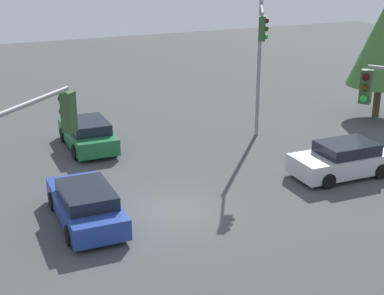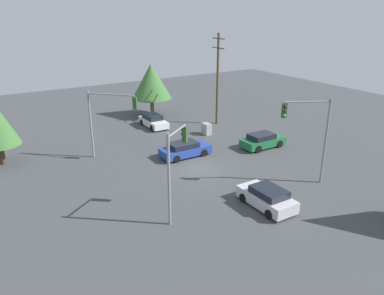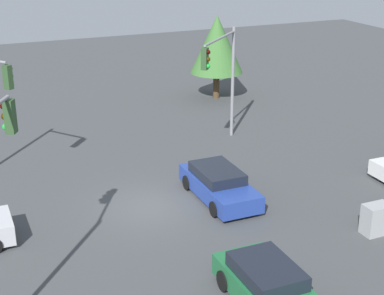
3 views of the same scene
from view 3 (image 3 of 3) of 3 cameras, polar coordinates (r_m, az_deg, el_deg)
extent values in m
plane|color=#424447|center=(25.29, -3.96, -5.74)|extent=(80.00, 80.00, 0.00)
cube|color=#233D93|center=(25.73, 2.67, -3.88)|extent=(1.91, 4.65, 0.73)
cube|color=black|center=(25.68, 2.46, -2.48)|extent=(1.68, 2.56, 0.45)
cylinder|color=black|center=(25.05, 5.97, -5.23)|extent=(0.22, 0.67, 0.67)
cylinder|color=black|center=(24.30, 2.21, -6.00)|extent=(0.22, 0.67, 0.67)
cylinder|color=black|center=(27.36, 3.05, -2.80)|extent=(0.22, 0.67, 0.67)
cylinder|color=black|center=(26.67, -0.45, -3.43)|extent=(0.22, 0.67, 0.67)
cube|color=#1E6638|center=(19.06, 7.52, -13.65)|extent=(1.92, 4.40, 0.74)
cube|color=black|center=(18.88, 7.27, -11.79)|extent=(1.69, 2.42, 0.48)
cylinder|color=black|center=(20.55, 7.77, -11.57)|extent=(0.22, 0.71, 0.71)
cylinder|color=black|center=(19.79, 3.11, -12.78)|extent=(0.22, 0.71, 0.71)
cylinder|color=black|center=(29.68, 17.95, -1.90)|extent=(0.67, 0.22, 0.67)
cube|color=#2D4C28|center=(18.66, -17.23, 2.89)|extent=(0.41, 0.43, 1.05)
sphere|color=#360503|center=(18.63, -17.83, 3.87)|extent=(0.22, 0.22, 0.22)
sphere|color=#392605|center=(18.72, -17.72, 2.89)|extent=(0.22, 0.22, 0.22)
sphere|color=green|center=(18.82, -17.61, 1.92)|extent=(0.22, 0.22, 0.22)
cylinder|color=gray|center=(32.79, 3.96, 6.29)|extent=(0.18, 0.18, 6.16)
cylinder|color=gray|center=(30.18, 2.76, 10.55)|extent=(3.17, 3.10, 0.12)
cube|color=#2D4C28|center=(28.32, 1.25, 8.59)|extent=(0.44, 0.44, 1.05)
sphere|color=#360503|center=(28.19, 1.58, 9.22)|extent=(0.22, 0.22, 0.22)
sphere|color=#392605|center=(28.26, 1.58, 8.56)|extent=(0.22, 0.22, 0.22)
sphere|color=green|center=(28.34, 1.57, 7.89)|extent=(0.22, 0.22, 0.22)
cube|color=#2D4C28|center=(26.48, -17.43, 6.53)|extent=(0.43, 0.44, 1.05)
sphere|color=#360503|center=(26.52, -17.24, 7.32)|extent=(0.22, 0.22, 0.22)
sphere|color=#392605|center=(26.60, -17.16, 6.62)|extent=(0.22, 0.22, 0.22)
sphere|color=green|center=(26.68, -17.09, 5.92)|extent=(0.22, 0.22, 0.22)
cube|color=#9EA0A3|center=(24.01, 17.43, -6.65)|extent=(1.05, 0.70, 1.22)
cylinder|color=#4C3823|center=(40.70, 2.37, 6.06)|extent=(0.43, 0.43, 1.81)
cone|color=#3D7033|center=(40.07, 2.43, 9.99)|extent=(3.56, 3.56, 3.87)
camera|label=1|loc=(42.21, -3.63, 18.35)|focal=55.00mm
camera|label=2|loc=(41.07, -50.60, 15.82)|focal=35.00mm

